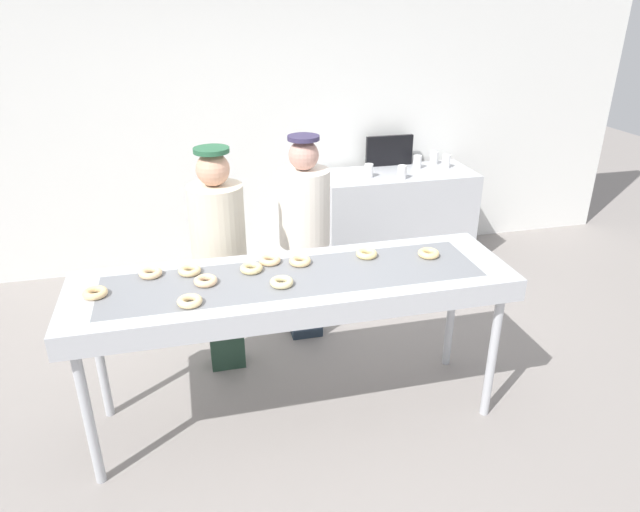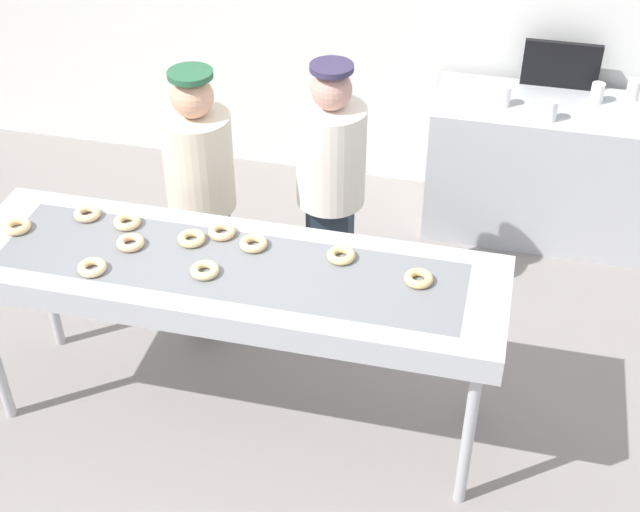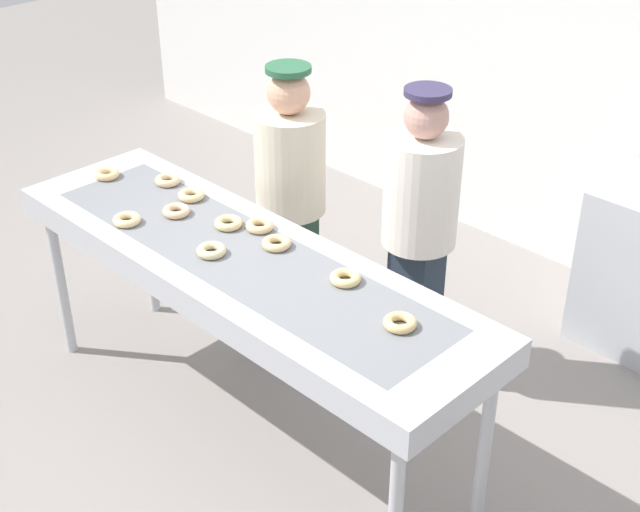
% 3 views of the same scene
% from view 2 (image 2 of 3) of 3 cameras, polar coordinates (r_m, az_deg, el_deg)
% --- Properties ---
extents(ground_plane, '(16.00, 16.00, 0.00)m').
position_cam_2_polar(ground_plane, '(4.82, -5.01, -9.91)').
color(ground_plane, gray).
extents(fryer_conveyor, '(2.55, 0.73, 1.00)m').
position_cam_2_polar(fryer_conveyor, '(4.19, -5.68, -1.35)').
color(fryer_conveyor, '#B7BABF').
rests_on(fryer_conveyor, ground).
extents(plain_donut_0, '(0.18, 0.18, 0.04)m').
position_cam_2_polar(plain_donut_0, '(4.23, -4.25, 0.80)').
color(plain_donut_0, '#F4CD8B').
rests_on(plain_donut_0, fryer_conveyor).
extents(plain_donut_1, '(0.18, 0.18, 0.04)m').
position_cam_2_polar(plain_donut_1, '(4.15, 1.35, 0.04)').
color(plain_donut_1, '#F2D487').
rests_on(plain_donut_1, fryer_conveyor).
extents(plain_donut_2, '(0.16, 0.16, 0.04)m').
position_cam_2_polar(plain_donut_2, '(4.32, -6.26, 1.55)').
color(plain_donut_2, '#F0C78D').
rests_on(plain_donut_2, fryer_conveyor).
extents(plain_donut_3, '(0.17, 0.17, 0.04)m').
position_cam_2_polar(plain_donut_3, '(4.29, -8.18, 1.11)').
color(plain_donut_3, '#ECD18B').
rests_on(plain_donut_3, fryer_conveyor).
extents(plain_donut_4, '(0.19, 0.19, 0.04)m').
position_cam_2_polar(plain_donut_4, '(4.20, -14.30, -0.71)').
color(plain_donut_4, '#F4D192').
rests_on(plain_donut_4, fryer_conveyor).
extents(plain_donut_5, '(0.18, 0.18, 0.04)m').
position_cam_2_polar(plain_donut_5, '(4.04, 6.29, -1.43)').
color(plain_donut_5, '#F5CD83').
rests_on(plain_donut_5, fryer_conveyor).
extents(plain_donut_6, '(0.19, 0.19, 0.04)m').
position_cam_2_polar(plain_donut_6, '(4.57, -14.59, 2.62)').
color(plain_donut_6, beige).
rests_on(plain_donut_6, fryer_conveyor).
extents(plain_donut_7, '(0.18, 0.18, 0.04)m').
position_cam_2_polar(plain_donut_7, '(4.57, -18.71, 1.80)').
color(plain_donut_7, '#F2C887').
rests_on(plain_donut_7, fryer_conveyor).
extents(plain_donut_8, '(0.17, 0.17, 0.04)m').
position_cam_2_polar(plain_donut_8, '(4.09, -7.35, -0.91)').
color(plain_donut_8, beige).
rests_on(plain_donut_8, fryer_conveyor).
extents(plain_donut_9, '(0.16, 0.16, 0.04)m').
position_cam_2_polar(plain_donut_9, '(4.46, -12.17, 2.14)').
color(plain_donut_9, '#ECCC8D').
rests_on(plain_donut_9, fryer_conveyor).
extents(plain_donut_10, '(0.19, 0.19, 0.04)m').
position_cam_2_polar(plain_donut_10, '(4.32, -11.97, 0.84)').
color(plain_donut_10, '#F1C291').
rests_on(plain_donut_10, fryer_conveyor).
extents(worker_baker, '(0.36, 0.36, 1.61)m').
position_cam_2_polar(worker_baker, '(4.80, -7.57, 4.23)').
color(worker_baker, '#233D2E').
rests_on(worker_baker, ground).
extents(worker_assistant, '(0.37, 0.37, 1.59)m').
position_cam_2_polar(worker_assistant, '(4.86, 0.69, 4.90)').
color(worker_assistant, '#202B37').
rests_on(worker_assistant, ground).
extents(prep_counter, '(1.47, 0.63, 0.92)m').
position_cam_2_polar(prep_counter, '(5.99, 14.11, 5.37)').
color(prep_counter, '#B7BABF').
rests_on(prep_counter, ground).
extents(paper_cup_0, '(0.08, 0.08, 0.13)m').
position_cam_2_polar(paper_cup_0, '(5.67, 11.62, 9.94)').
color(paper_cup_0, white).
rests_on(paper_cup_0, prep_counter).
extents(paper_cup_2, '(0.08, 0.08, 0.13)m').
position_cam_2_polar(paper_cup_2, '(5.57, 14.45, 8.96)').
color(paper_cup_2, white).
rests_on(paper_cup_2, prep_counter).
extents(paper_cup_3, '(0.08, 0.08, 0.13)m').
position_cam_2_polar(paper_cup_3, '(5.96, 19.31, 9.96)').
color(paper_cup_3, white).
rests_on(paper_cup_3, prep_counter).
extents(paper_cup_4, '(0.08, 0.08, 0.13)m').
position_cam_2_polar(paper_cup_4, '(5.85, 17.22, 9.88)').
color(paper_cup_4, white).
rests_on(paper_cup_4, prep_counter).
extents(menu_display, '(0.48, 0.04, 0.30)m').
position_cam_2_polar(menu_display, '(5.94, 15.09, 11.66)').
color(menu_display, black).
rests_on(menu_display, prep_counter).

